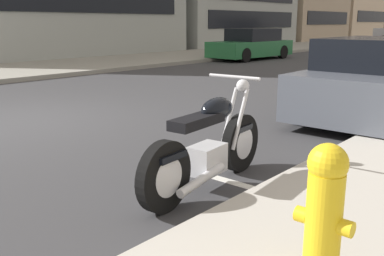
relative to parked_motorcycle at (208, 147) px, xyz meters
name	(u,v)px	position (x,y,z in m)	size (l,w,h in m)	color
ground_plane	(22,121)	(0.29, 4.42, -0.44)	(260.00, 260.00, 0.00)	#333335
sidewalk_far_curb	(179,56)	(12.29, 11.79, -0.37)	(120.00, 5.00, 0.14)	gray
parking_stall_stripe	(213,177)	(0.29, 0.16, -0.43)	(0.12, 2.20, 0.01)	silver
parked_motorcycle	(208,147)	(0.00, 0.00, 0.00)	(2.06, 0.62, 1.13)	black
parked_car_behind_motorcycle	(379,80)	(4.71, -0.11, 0.23)	(4.35, 1.86, 1.42)	#4C515B
car_opposite_curb	(251,45)	(13.92, 8.71, 0.22)	(4.56, 1.98, 1.41)	#236638
fire_hydrant	(324,209)	(-0.99, -1.69, 0.16)	(0.24, 0.36, 0.87)	gold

